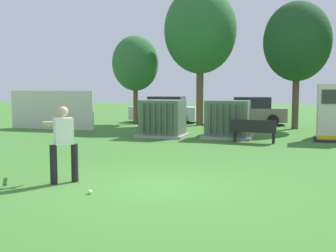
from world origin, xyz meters
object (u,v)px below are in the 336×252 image
at_px(park_bench, 253,129).
at_px(batter, 63,140).
at_px(parked_car_leftmost, 165,110).
at_px(transformer_west, 163,119).
at_px(sports_ball, 90,192).
at_px(parked_car_left_of_center, 250,112).
at_px(generator_enclosure, 336,113).
at_px(transformer_mid_west, 228,120).

height_order(park_bench, batter, batter).
bearing_deg(batter, parked_car_leftmost, 99.15).
height_order(transformer_west, park_bench, transformer_west).
distance_m(batter, sports_ball, 1.62).
xyz_separation_m(parked_car_leftmost, parked_car_left_of_center, (5.26, -0.07, 0.00)).
xyz_separation_m(park_bench, parked_car_left_of_center, (-0.94, 8.37, 0.22)).
distance_m(transformer_west, sports_ball, 10.09).
bearing_deg(transformer_west, batter, -86.86).
distance_m(generator_enclosure, batter, 11.78).
bearing_deg(parked_car_left_of_center, transformer_west, -112.72).
xyz_separation_m(batter, sports_ball, (1.06, -0.79, -0.93)).
xyz_separation_m(transformer_west, generator_enclosure, (7.15, 0.58, 0.35)).
relative_size(batter, parked_car_leftmost, 0.41).
bearing_deg(transformer_mid_west, generator_enclosure, 3.38).
height_order(transformer_mid_west, park_bench, transformer_mid_west).
bearing_deg(parked_car_leftmost, transformer_west, -73.74).
distance_m(transformer_mid_west, park_bench, 1.80).
xyz_separation_m(transformer_west, parked_car_leftmost, (-2.17, 7.45, -0.04)).
relative_size(park_bench, parked_car_left_of_center, 0.42).
xyz_separation_m(transformer_mid_west, sports_ball, (-1.27, -10.26, -0.74)).
bearing_deg(transformer_west, parked_car_leftmost, 106.26).
xyz_separation_m(park_bench, sports_ball, (-2.47, -8.94, -0.49)).
distance_m(park_bench, parked_car_leftmost, 10.48).
xyz_separation_m(sports_ball, parked_car_left_of_center, (1.53, 17.32, 0.71)).
distance_m(park_bench, parked_car_left_of_center, 8.43).
height_order(generator_enclosure, parked_car_left_of_center, generator_enclosure).
relative_size(transformer_west, parked_car_left_of_center, 0.48).
xyz_separation_m(park_bench, parked_car_leftmost, (-6.20, 8.44, 0.22)).
bearing_deg(park_bench, generator_enclosure, 26.73).
bearing_deg(parked_car_leftmost, sports_ball, -77.87).
bearing_deg(sports_ball, batter, 143.39).
height_order(batter, sports_ball, batter).
relative_size(transformer_west, park_bench, 1.14).
bearing_deg(parked_car_left_of_center, transformer_mid_west, -92.10).
bearing_deg(transformer_mid_west, transformer_west, -173.51).
distance_m(batter, parked_car_leftmost, 16.81).
height_order(transformer_mid_west, sports_ball, transformer_mid_west).
height_order(sports_ball, parked_car_leftmost, parked_car_leftmost).
height_order(parked_car_leftmost, parked_car_left_of_center, same).
distance_m(transformer_mid_west, sports_ball, 10.36).
height_order(generator_enclosure, sports_ball, generator_enclosure).
relative_size(transformer_mid_west, parked_car_left_of_center, 0.48).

